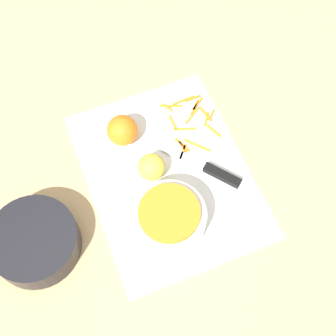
{
  "coord_description": "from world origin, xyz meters",
  "views": [
    {
      "loc": [
        -0.43,
        0.17,
        0.96
      ],
      "look_at": [
        0.0,
        0.0,
        0.04
      ],
      "focal_mm": 50.0,
      "sensor_mm": 36.0,
      "label": 1
    }
  ],
  "objects": [
    {
      "name": "cutting_board",
      "position": [
        0.0,
        0.0,
        0.0
      ],
      "size": [
        0.47,
        0.36,
        0.01
      ],
      "color": "silver",
      "rests_on": "ground_plane"
    },
    {
      "name": "bowl_speckled",
      "position": [
        -0.11,
        0.04,
        0.04
      ],
      "size": [
        0.16,
        0.16,
        0.07
      ],
      "color": "silver",
      "rests_on": "cutting_board"
    },
    {
      "name": "lemon",
      "position": [
        0.02,
        0.03,
        0.04
      ],
      "size": [
        0.06,
        0.06,
        0.06
      ],
      "color": "gold",
      "rests_on": "cutting_board"
    },
    {
      "name": "orange_left",
      "position": [
        0.13,
        0.06,
        0.04
      ],
      "size": [
        0.07,
        0.07,
        0.07
      ],
      "color": "orange",
      "rests_on": "cutting_board"
    },
    {
      "name": "peel_pile",
      "position": [
        0.11,
        -0.1,
        0.01
      ],
      "size": [
        0.17,
        0.13,
        0.01
      ],
      "color": "orange",
      "rests_on": "cutting_board"
    },
    {
      "name": "ground_plane",
      "position": [
        0.0,
        0.0,
        0.0
      ],
      "size": [
        4.0,
        4.0,
        0.0
      ],
      "primitive_type": "plane",
      "color": "tan"
    },
    {
      "name": "bowl_dark",
      "position": [
        -0.05,
        0.32,
        0.03
      ],
      "size": [
        0.18,
        0.18,
        0.06
      ],
      "color": "black",
      "rests_on": "ground_plane"
    },
    {
      "name": "knife",
      "position": [
        -0.03,
        -0.1,
        0.01
      ],
      "size": [
        0.18,
        0.15,
        0.02
      ],
      "rotation": [
        0.0,
        0.0,
        0.66
      ],
      "color": "black",
      "rests_on": "cutting_board"
    }
  ]
}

